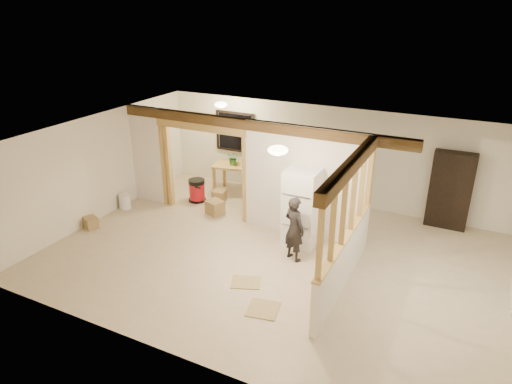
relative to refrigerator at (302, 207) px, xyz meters
The scene contains 28 objects.
floor 1.21m from the refrigerator, 111.06° to the right, with size 9.00×6.50×0.01m, color beige.
ceiling 1.87m from the refrigerator, 111.06° to the right, with size 9.00×6.50×0.01m, color white.
wall_back 2.50m from the refrigerator, 97.19° to the left, with size 9.00×0.01×2.50m, color silver.
wall_front 4.08m from the refrigerator, 94.36° to the right, with size 9.00×0.01×2.50m, color silver.
wall_left 4.89m from the refrigerator, behind, with size 0.01×6.50×2.50m, color silver.
partition_left_stub 4.40m from the refrigerator, behind, with size 0.90×0.12×2.50m, color white.
partition_center 0.58m from the refrigerator, 105.31° to the left, with size 2.80×0.12×2.50m, color white.
doorway_frame 2.75m from the refrigerator, behind, with size 2.46×0.14×2.20m, color tan.
header_beam_back 2.06m from the refrigerator, 163.09° to the left, with size 7.00×0.18×0.22m, color #52391C.
header_beam_right 2.34m from the refrigerator, 42.96° to the right, with size 0.18×3.30×0.22m, color #52391C.
pony_wall 1.80m from the refrigerator, 42.96° to the right, with size 0.12×3.20×1.00m, color white.
stud_partition 1.94m from the refrigerator, 42.96° to the right, with size 0.14×3.20×1.32m, color tan.
window_back 3.82m from the refrigerator, 140.85° to the left, with size 1.12×0.10×1.10m, color black.
ceiling_dome_main 2.09m from the refrigerator, 90.39° to the right, with size 0.36×0.36×0.16m, color #FFEABF.
ceiling_dome_util 3.58m from the refrigerator, 151.93° to the left, with size 0.32×0.32×0.14m, color #FFEABF.
hanging_bulb 2.78m from the refrigerator, 160.94° to the left, with size 0.07×0.07×0.07m, color #FFD88C.
refrigerator is the anchor object (origin of this frame).
woman 0.73m from the refrigerator, 80.32° to the right, with size 0.50×0.33×1.37m, color black.
work_table 3.14m from the refrigerator, 144.20° to the left, with size 1.30×0.65×0.82m, color tan.
potted_plant 3.20m from the refrigerator, 145.86° to the left, with size 0.34×0.29×0.37m, color #2C5121.
shop_vac 3.41m from the refrigerator, 164.71° to the left, with size 0.47×0.47×0.61m, color #AC131B.
bookshelf 3.53m from the refrigerator, 39.07° to the left, with size 0.91×0.30×1.81m, color black.
bucket 4.69m from the refrigerator, behind, with size 0.30×0.30×0.38m, color white.
box_util_a 2.55m from the refrigerator, behind, with size 0.40×0.34×0.34m, color #967949.
box_util_b 3.03m from the refrigerator, 157.29° to the left, with size 0.32×0.32×0.30m, color #967949.
box_front 4.91m from the refrigerator, 161.89° to the right, with size 0.32×0.26×0.26m, color #967949.
floor_panel_near 2.64m from the refrigerator, 83.36° to the right, with size 0.52×0.52×0.02m, color tan.
floor_panel_far 2.10m from the refrigerator, 100.41° to the right, with size 0.54×0.43×0.02m, color tan.
Camera 1 is at (3.34, -7.48, 4.90)m, focal length 32.00 mm.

